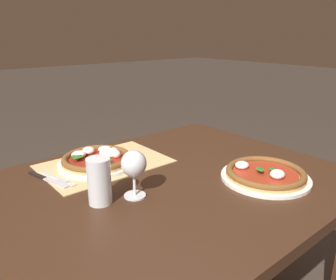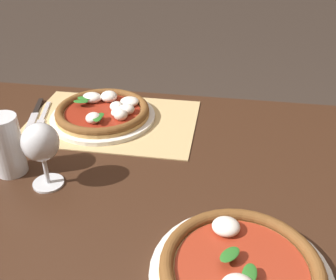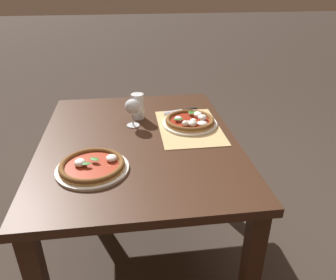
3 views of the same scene
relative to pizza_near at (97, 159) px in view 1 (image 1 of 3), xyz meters
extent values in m
cube|color=#382114|center=(-0.13, 0.29, -0.04)|extent=(1.25, 0.98, 0.04)
cube|color=#382114|center=(-0.69, -0.14, -0.41)|extent=(0.07, 0.07, 0.70)
cube|color=tan|center=(-0.03, 0.01, -0.02)|extent=(0.48, 0.33, 0.00)
cylinder|color=silver|center=(0.00, 0.00, -0.01)|extent=(0.30, 0.30, 0.01)
cylinder|color=tan|center=(0.00, 0.00, 0.00)|extent=(0.27, 0.27, 0.01)
torus|color=brown|center=(0.00, 0.00, 0.01)|extent=(0.27, 0.27, 0.02)
cylinder|color=maroon|center=(0.00, 0.00, 0.00)|extent=(0.22, 0.22, 0.00)
ellipsoid|color=white|center=(-0.04, -0.01, 0.02)|extent=(0.04, 0.04, 0.03)
ellipsoid|color=white|center=(-0.07, 0.00, 0.02)|extent=(0.04, 0.04, 0.03)
ellipsoid|color=white|center=(-0.06, -0.05, 0.01)|extent=(0.06, 0.05, 0.02)
ellipsoid|color=white|center=(-0.05, 0.02, 0.01)|extent=(0.04, 0.04, 0.02)
ellipsoid|color=white|center=(0.05, -0.05, 0.02)|extent=(0.06, 0.05, 0.03)
ellipsoid|color=white|center=(0.00, -0.07, 0.02)|extent=(0.05, 0.05, 0.03)
ellipsoid|color=white|center=(0.01, 0.07, 0.02)|extent=(0.04, 0.04, 0.03)
ellipsoid|color=white|center=(-0.06, 0.04, 0.02)|extent=(0.04, 0.04, 0.03)
ellipsoid|color=#286B23|center=(-0.01, 0.06, 0.02)|extent=(0.03, 0.05, 0.00)
ellipsoid|color=#286B23|center=(-0.01, 0.07, 0.02)|extent=(0.03, 0.05, 0.00)
ellipsoid|color=#286B23|center=(0.07, -0.02, 0.02)|extent=(0.05, 0.03, 0.00)
ellipsoid|color=#286B23|center=(0.07, -0.04, 0.02)|extent=(0.04, 0.03, 0.00)
cylinder|color=silver|center=(-0.40, 0.50, -0.02)|extent=(0.31, 0.31, 0.01)
cylinder|color=tan|center=(-0.40, 0.50, -0.01)|extent=(0.28, 0.28, 0.01)
torus|color=brown|center=(-0.40, 0.50, 0.00)|extent=(0.28, 0.28, 0.02)
cylinder|color=maroon|center=(-0.40, 0.50, 0.00)|extent=(0.23, 0.23, 0.00)
ellipsoid|color=white|center=(-0.37, 0.42, 0.01)|extent=(0.05, 0.05, 0.03)
ellipsoid|color=white|center=(-0.39, 0.55, 0.01)|extent=(0.05, 0.05, 0.03)
ellipsoid|color=#286B23|center=(-0.37, 0.49, 0.02)|extent=(0.05, 0.05, 0.00)
ellipsoid|color=#286B23|center=(-0.41, 0.53, 0.02)|extent=(0.03, 0.05, 0.00)
cylinder|color=silver|center=(0.03, 0.31, -0.02)|extent=(0.07, 0.07, 0.00)
cylinder|color=silver|center=(0.03, 0.31, 0.01)|extent=(0.01, 0.01, 0.06)
ellipsoid|color=silver|center=(0.03, 0.31, 0.09)|extent=(0.08, 0.08, 0.08)
ellipsoid|color=#C17019|center=(0.03, 0.31, 0.08)|extent=(0.07, 0.07, 0.05)
cylinder|color=silver|center=(0.14, 0.28, 0.05)|extent=(0.07, 0.07, 0.15)
cylinder|color=black|center=(0.14, 0.28, 0.03)|extent=(0.07, 0.07, 0.12)
cylinder|color=silver|center=(0.14, 0.28, 0.10)|extent=(0.07, 0.07, 0.02)
cube|color=#B7B7BC|center=(0.19, -0.01, -0.02)|extent=(0.04, 0.11, 0.00)
cube|color=#B7B7BC|center=(0.17, 0.07, -0.02)|extent=(0.03, 0.05, 0.00)
cylinder|color=#B7B7BC|center=(0.17, 0.11, -0.02)|extent=(0.01, 0.04, 0.00)
cylinder|color=#B7B7BC|center=(0.16, 0.11, -0.02)|extent=(0.01, 0.04, 0.00)
cylinder|color=#B7B7BC|center=(0.16, 0.11, -0.02)|extent=(0.01, 0.04, 0.00)
cylinder|color=#B7B7BC|center=(0.15, 0.11, -0.02)|extent=(0.01, 0.04, 0.00)
cube|color=black|center=(0.22, -0.04, -0.02)|extent=(0.04, 0.10, 0.01)
cube|color=#B7B7BC|center=(0.20, 0.07, -0.02)|extent=(0.05, 0.12, 0.00)
camera|label=1|loc=(0.55, 1.10, 0.47)|focal=35.00mm
camera|label=2|loc=(-0.35, 0.96, 0.53)|focal=42.00mm
camera|label=3|loc=(-1.61, 0.34, 0.74)|focal=35.00mm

